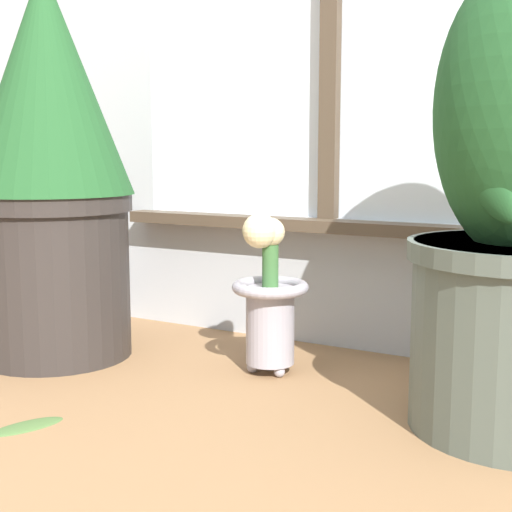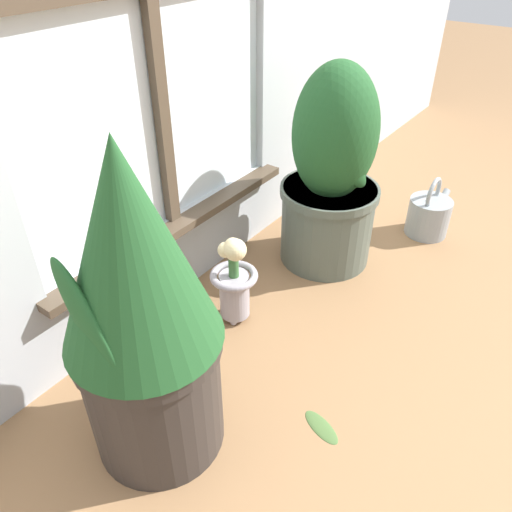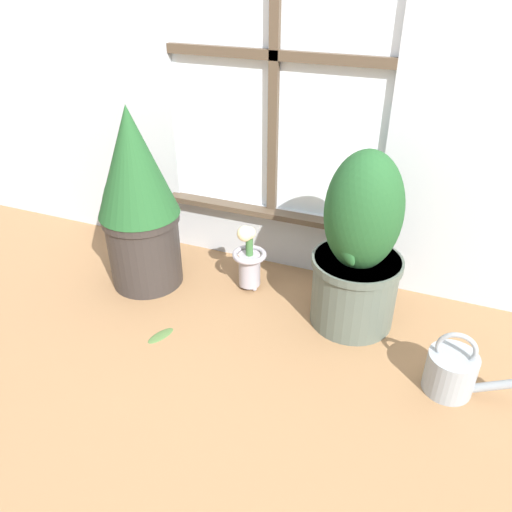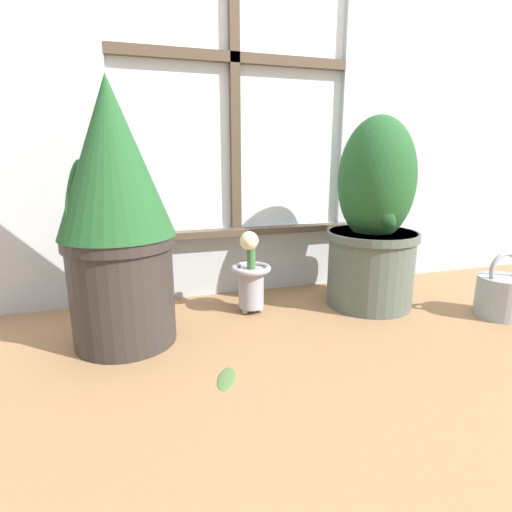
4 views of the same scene
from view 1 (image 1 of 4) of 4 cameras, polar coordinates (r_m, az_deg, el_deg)
The scene contains 4 objects.
ground_plane at distance 0.96m, azimuth -11.71°, elevation -16.15°, with size 10.00×10.00×0.00m, color olive.
potted_plant_left at distance 1.41m, azimuth -16.21°, elevation 7.40°, with size 0.32×0.32×0.74m.
flower_vase at distance 1.27m, azimuth 1.04°, elevation -3.17°, with size 0.14×0.14×0.29m.
fallen_leaf at distance 1.11m, azimuth -17.88°, elevation -12.68°, with size 0.08×0.12×0.01m.
Camera 1 is at (0.59, -0.65, 0.40)m, focal length 50.00 mm.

